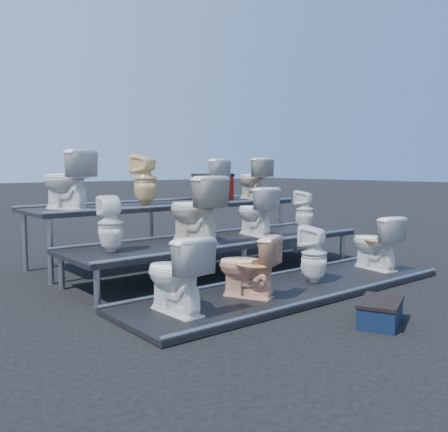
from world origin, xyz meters
TOP-DOWN VIEW (x-y plane):
  - ground at (0.00, 0.00)m, footprint 80.00×80.00m
  - tier_front at (0.00, -1.30)m, footprint 4.20×1.20m
  - tier_mid at (0.00, 0.00)m, footprint 4.20×1.20m
  - tier_back at (0.00, 1.30)m, footprint 4.20×1.20m
  - toilet_0 at (-1.57, -1.30)m, footprint 0.43×0.74m
  - toilet_1 at (-0.67, -1.30)m, footprint 0.60×0.74m
  - toilet_2 at (0.38, -1.30)m, footprint 0.40×0.40m
  - toilet_3 at (1.61, -1.30)m, footprint 0.50×0.76m
  - toilet_4 at (-1.58, 0.00)m, footprint 0.35×0.36m
  - toilet_5 at (-0.42, 0.00)m, footprint 0.51×0.85m
  - toilet_6 at (0.63, 0.00)m, footprint 0.46×0.71m
  - toilet_7 at (1.66, 0.00)m, footprint 0.36×0.36m
  - toilet_8 at (-1.57, 1.30)m, footprint 0.66×0.87m
  - toilet_9 at (-0.37, 1.30)m, footprint 0.41×0.42m
  - toilet_10 at (0.79, 1.30)m, footprint 0.46×0.72m
  - toilet_11 at (1.78, 1.30)m, footprint 0.49×0.75m
  - red_crate at (1.04, 1.49)m, footprint 0.60×0.51m
  - step_stool at (-0.23, -2.61)m, footprint 0.63×0.52m

SIDE VIEW (x-z plane):
  - ground at x=0.00m, z-range 0.00..0.00m
  - tier_front at x=0.00m, z-range 0.00..0.06m
  - step_stool at x=-0.23m, z-range 0.00..0.20m
  - tier_mid at x=0.00m, z-range 0.00..0.46m
  - toilet_1 at x=-0.67m, z-range 0.06..0.72m
  - toilet_2 at x=0.38m, z-range 0.06..0.74m
  - toilet_3 at x=1.61m, z-range 0.06..0.78m
  - toilet_0 at x=-1.57m, z-range 0.06..0.80m
  - tier_back at x=0.00m, z-range 0.00..0.86m
  - toilet_7 at x=1.66m, z-range 0.46..1.06m
  - toilet_4 at x=-1.58m, z-range 0.46..1.10m
  - toilet_6 at x=0.63m, z-range 0.46..1.14m
  - toilet_5 at x=-0.42m, z-range 0.46..1.31m
  - red_crate at x=1.04m, z-range 0.86..1.26m
  - toilet_10 at x=0.79m, z-range 0.86..1.55m
  - toilet_11 at x=1.78m, z-range 0.86..1.57m
  - toilet_9 at x=-0.37m, z-range 0.86..1.61m
  - toilet_8 at x=-1.57m, z-range 0.86..1.64m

